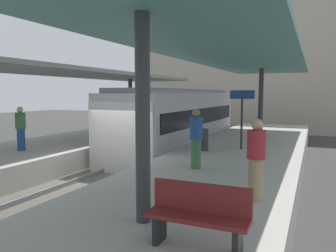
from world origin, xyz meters
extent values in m
plane|color=#383835|center=(0.00, 0.00, 0.00)|extent=(80.00, 80.00, 0.00)
cube|color=#ADA8A0|center=(-3.80, 0.00, 0.50)|extent=(4.40, 28.00, 1.00)
cube|color=#ADA8A0|center=(3.80, 0.00, 0.50)|extent=(4.40, 28.00, 1.00)
cube|color=#59544C|center=(0.00, 0.00, 0.10)|extent=(3.20, 28.00, 0.20)
cube|color=slate|center=(-0.72, 0.00, 0.27)|extent=(0.08, 28.00, 0.14)
cube|color=slate|center=(0.72, 0.00, 0.27)|extent=(0.08, 28.00, 0.14)
cube|color=#ADADB2|center=(0.00, 6.03, 1.65)|extent=(2.70, 11.08, 2.90)
cube|color=silver|center=(0.00, 0.45, 1.50)|extent=(2.65, 0.08, 2.60)
cube|color=black|center=(-1.37, 6.03, 2.00)|extent=(0.04, 10.20, 0.76)
cube|color=black|center=(1.37, 6.03, 2.00)|extent=(0.04, 10.20, 0.76)
cube|color=#515156|center=(0.00, 6.03, 3.20)|extent=(2.16, 10.53, 0.20)
cylinder|color=#333335|center=(-3.80, 7.70, 2.48)|extent=(0.24, 0.24, 2.96)
cube|color=slate|center=(-3.80, 1.40, 4.04)|extent=(4.18, 21.00, 0.16)
cylinder|color=#333335|center=(3.80, -4.90, 2.67)|extent=(0.24, 0.24, 3.34)
cylinder|color=#333335|center=(3.80, 7.70, 2.67)|extent=(0.24, 0.24, 3.34)
cube|color=slate|center=(3.80, 1.40, 4.42)|extent=(4.18, 21.00, 0.16)
cube|color=black|center=(4.37, -5.48, 1.20)|extent=(0.08, 0.32, 0.40)
cube|color=black|center=(5.47, -5.48, 1.20)|extent=(0.08, 0.32, 0.40)
cube|color=maroon|center=(4.92, -5.48, 1.43)|extent=(1.40, 0.40, 0.06)
cube|color=maroon|center=(4.92, -5.30, 1.66)|extent=(1.40, 0.06, 0.40)
cylinder|color=#262628|center=(3.83, 2.82, 2.10)|extent=(0.08, 0.08, 2.20)
cube|color=navy|center=(3.83, 2.82, 3.05)|extent=(0.90, 0.06, 0.32)
cylinder|color=#2D2D30|center=(2.56, 2.01, 1.40)|extent=(0.44, 0.44, 0.80)
cylinder|color=#386B3D|center=(3.33, -0.92, 1.41)|extent=(0.28, 0.28, 0.82)
cylinder|color=navy|center=(3.33, -0.92, 2.13)|extent=(0.36, 0.36, 0.62)
sphere|color=#936B4C|center=(3.33, -0.92, 2.55)|extent=(0.22, 0.22, 0.22)
cylinder|color=#998460|center=(5.30, -3.07, 1.42)|extent=(0.28, 0.28, 0.83)
cylinder|color=maroon|center=(5.30, -3.07, 2.11)|extent=(0.36, 0.36, 0.56)
sphere|color=tan|center=(5.30, -3.07, 2.50)|extent=(0.22, 0.22, 0.22)
cylinder|color=navy|center=(-3.51, -0.71, 1.41)|extent=(0.28, 0.28, 0.81)
cylinder|color=#386B3D|center=(-3.51, -0.71, 2.10)|extent=(0.36, 0.36, 0.58)
sphere|color=beige|center=(-3.51, -0.71, 2.50)|extent=(0.22, 0.22, 0.22)
cube|color=#A89E8E|center=(1.69, 20.00, 5.50)|extent=(18.00, 6.00, 11.00)
camera|label=1|loc=(6.29, -9.54, 3.08)|focal=35.41mm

